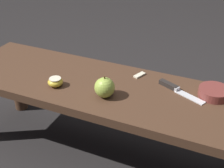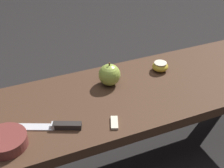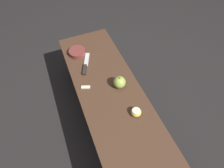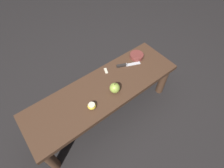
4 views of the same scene
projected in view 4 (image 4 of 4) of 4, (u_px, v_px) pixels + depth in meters
ground_plane at (105, 112)px, 1.81m from camera, size 8.00×8.00×0.00m
wooden_bench at (104, 93)px, 1.54m from camera, size 1.40×0.44×0.41m
knife at (125, 65)px, 1.64m from camera, size 0.22×0.12×0.02m
apple_whole at (115, 88)px, 1.43m from camera, size 0.09×0.09×0.10m
apple_cut at (92, 106)px, 1.36m from camera, size 0.07×0.07×0.04m
apple_slice_near_knife at (106, 71)px, 1.60m from camera, size 0.05×0.07×0.01m
bowl at (137, 56)px, 1.70m from camera, size 0.13×0.13×0.04m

